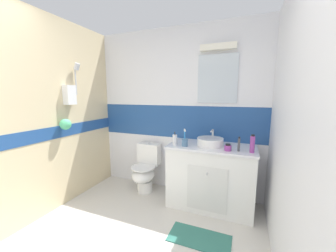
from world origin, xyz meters
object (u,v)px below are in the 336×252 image
(sink_basin, at_px, (210,142))
(shampoo_bottle_tall, at_px, (252,144))
(toothbrush_cup, at_px, (185,142))
(soap_dispenser, at_px, (175,140))
(toilet, at_px, (146,169))
(toothpaste_tube_upright, at_px, (239,144))
(hair_gel_jar, at_px, (228,148))

(sink_basin, bearing_deg, shampoo_bottle_tall, -14.70)
(toothbrush_cup, relative_size, soap_dispenser, 1.27)
(toilet, bearing_deg, toothpaste_tube_upright, -7.73)
(sink_basin, distance_m, toothbrush_cup, 0.34)
(toothbrush_cup, height_order, shampoo_bottle_tall, toothbrush_cup)
(toilet, distance_m, toothbrush_cup, 0.92)
(toothbrush_cup, relative_size, toothpaste_tube_upright, 1.29)
(sink_basin, bearing_deg, toothbrush_cup, -153.52)
(toilet, bearing_deg, soap_dispenser, -18.71)
(sink_basin, relative_size, toothpaste_tube_upright, 2.19)
(sink_basin, height_order, toilet, sink_basin)
(toothbrush_cup, bearing_deg, sink_basin, 26.48)
(toothbrush_cup, relative_size, hair_gel_jar, 2.70)
(hair_gel_jar, distance_m, shampoo_bottle_tall, 0.28)
(sink_basin, distance_m, toothpaste_tube_upright, 0.38)
(toothpaste_tube_upright, relative_size, shampoo_bottle_tall, 0.82)
(shampoo_bottle_tall, bearing_deg, toothpaste_tube_upright, 179.90)
(toilet, bearing_deg, hair_gel_jar, -9.38)
(sink_basin, xyz_separation_m, toilet, (-1.00, 0.05, -0.55))
(toothbrush_cup, distance_m, shampoo_bottle_tall, 0.81)
(sink_basin, bearing_deg, hair_gel_jar, -32.67)
(soap_dispenser, xyz_separation_m, toothpaste_tube_upright, (0.80, 0.00, 0.01))
(toothpaste_tube_upright, bearing_deg, toothbrush_cup, -178.37)
(sink_basin, relative_size, toilet, 0.51)
(toothbrush_cup, bearing_deg, shampoo_bottle_tall, 1.32)
(hair_gel_jar, bearing_deg, toothpaste_tube_upright, 9.34)
(toothbrush_cup, distance_m, hair_gel_jar, 0.54)
(sink_basin, height_order, toothbrush_cup, toothbrush_cup)
(toothbrush_cup, bearing_deg, toilet, 163.79)
(hair_gel_jar, relative_size, shampoo_bottle_tall, 0.39)
(toothbrush_cup, xyz_separation_m, toothpaste_tube_upright, (0.66, 0.02, 0.03))
(hair_gel_jar, bearing_deg, sink_basin, 147.33)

